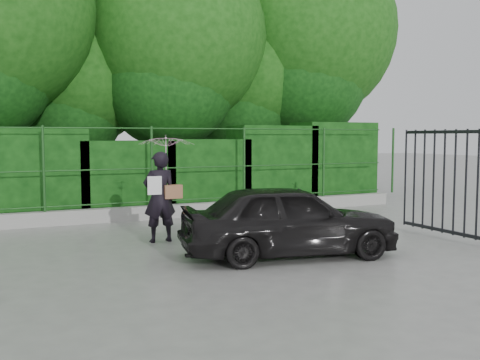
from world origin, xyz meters
name	(u,v)px	position (x,y,z in m)	size (l,w,h in m)	color
ground	(209,263)	(0.00, 0.00, 0.00)	(80.00, 80.00, 0.00)	gray
kerb	(135,213)	(0.00, 4.50, 0.15)	(14.00, 0.25, 0.30)	#9E9E99
fence	(144,166)	(0.22, 4.50, 1.20)	(14.13, 0.06, 1.80)	#1B491A
hedge	(126,172)	(0.03, 5.50, 1.03)	(14.20, 1.20, 2.26)	black
trees	(145,38)	(1.14, 7.74, 4.62)	(17.10, 6.15, 8.08)	black
gate	(477,177)	(4.60, -0.72, 1.19)	(0.22, 2.33, 2.36)	black
woman	(164,171)	(-0.09, 1.90, 1.25)	(0.96, 0.98, 1.90)	black
car	(289,220)	(1.30, -0.08, 0.57)	(1.36, 3.37, 1.15)	black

